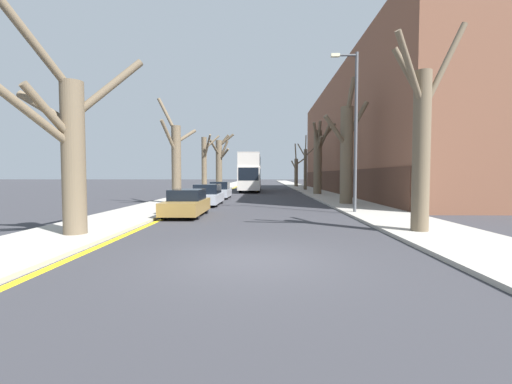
{
  "coord_description": "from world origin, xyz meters",
  "views": [
    {
      "loc": [
        0.33,
        -8.12,
        2.04
      ],
      "look_at": [
        -0.53,
        28.72,
        0.2
      ],
      "focal_mm": 24.0,
      "sensor_mm": 36.0,
      "label": 1
    }
  ],
  "objects_px": {
    "street_tree_left_2": "(205,164)",
    "street_tree_left_3": "(219,162)",
    "street_tree_left_1": "(176,159)",
    "parked_car_2": "(220,191)",
    "street_tree_right_4": "(296,171)",
    "street_tree_right_0": "(422,141)",
    "street_tree_right_2": "(318,158)",
    "parked_car_0": "(187,203)",
    "street_tree_left_0": "(70,143)",
    "double_decker_bus": "(251,171)",
    "parked_car_1": "(207,195)",
    "lamp_post": "(354,125)",
    "street_tree_right_1": "(347,149)",
    "street_tree_right_3": "(305,167)"
  },
  "relations": [
    {
      "from": "street_tree_left_2",
      "to": "street_tree_right_2",
      "type": "distance_m",
      "value": 11.46
    },
    {
      "from": "street_tree_right_0",
      "to": "street_tree_left_3",
      "type": "bearing_deg",
      "value": 108.25
    },
    {
      "from": "street_tree_left_2",
      "to": "street_tree_left_3",
      "type": "bearing_deg",
      "value": 90.42
    },
    {
      "from": "street_tree_left_0",
      "to": "double_decker_bus",
      "type": "bearing_deg",
      "value": 81.91
    },
    {
      "from": "street_tree_left_0",
      "to": "double_decker_bus",
      "type": "height_order",
      "value": "street_tree_left_0"
    },
    {
      "from": "street_tree_left_1",
      "to": "double_decker_bus",
      "type": "xyz_separation_m",
      "value": [
        4.33,
        19.63,
        -0.53
      ]
    },
    {
      "from": "street_tree_left_1",
      "to": "street_tree_right_2",
      "type": "height_order",
      "value": "street_tree_right_2"
    },
    {
      "from": "street_tree_left_0",
      "to": "lamp_post",
      "type": "bearing_deg",
      "value": 32.83
    },
    {
      "from": "street_tree_left_1",
      "to": "street_tree_right_1",
      "type": "relative_size",
      "value": 0.88
    },
    {
      "from": "double_decker_bus",
      "to": "parked_car_2",
      "type": "distance_m",
      "value": 13.51
    },
    {
      "from": "street_tree_left_1",
      "to": "street_tree_left_0",
      "type": "bearing_deg",
      "value": -90.96
    },
    {
      "from": "street_tree_right_2",
      "to": "parked_car_0",
      "type": "relative_size",
      "value": 1.81
    },
    {
      "from": "parked_car_1",
      "to": "street_tree_right_2",
      "type": "bearing_deg",
      "value": 51.55
    },
    {
      "from": "double_decker_bus",
      "to": "street_tree_right_1",
      "type": "bearing_deg",
      "value": -69.78
    },
    {
      "from": "street_tree_left_1",
      "to": "parked_car_0",
      "type": "bearing_deg",
      "value": -71.08
    },
    {
      "from": "street_tree_right_0",
      "to": "parked_car_2",
      "type": "xyz_separation_m",
      "value": [
        -9.19,
        17.81,
        -2.5
      ]
    },
    {
      "from": "street_tree_left_1",
      "to": "street_tree_right_1",
      "type": "height_order",
      "value": "street_tree_right_1"
    },
    {
      "from": "street_tree_left_3",
      "to": "lamp_post",
      "type": "height_order",
      "value": "lamp_post"
    },
    {
      "from": "street_tree_left_1",
      "to": "street_tree_right_3",
      "type": "relative_size",
      "value": 0.98
    },
    {
      "from": "parked_car_0",
      "to": "parked_car_2",
      "type": "xyz_separation_m",
      "value": [
        -0.0,
        12.79,
        0.05
      ]
    },
    {
      "from": "street_tree_right_3",
      "to": "street_tree_right_1",
      "type": "bearing_deg",
      "value": -89.85
    },
    {
      "from": "street_tree_left_0",
      "to": "street_tree_left_2",
      "type": "bearing_deg",
      "value": 89.32
    },
    {
      "from": "double_decker_bus",
      "to": "parked_car_1",
      "type": "distance_m",
      "value": 19.99
    },
    {
      "from": "street_tree_right_1",
      "to": "street_tree_left_0",
      "type": "bearing_deg",
      "value": -133.73
    },
    {
      "from": "parked_car_1",
      "to": "lamp_post",
      "type": "relative_size",
      "value": 0.55
    },
    {
      "from": "street_tree_right_2",
      "to": "double_decker_bus",
      "type": "distance_m",
      "value": 10.84
    },
    {
      "from": "double_decker_bus",
      "to": "street_tree_left_2",
      "type": "bearing_deg",
      "value": -116.38
    },
    {
      "from": "street_tree_left_1",
      "to": "street_tree_right_2",
      "type": "relative_size",
      "value": 0.98
    },
    {
      "from": "parked_car_2",
      "to": "street_tree_left_0",
      "type": "bearing_deg",
      "value": -97.25
    },
    {
      "from": "street_tree_left_2",
      "to": "street_tree_right_2",
      "type": "relative_size",
      "value": 0.83
    },
    {
      "from": "street_tree_left_2",
      "to": "parked_car_1",
      "type": "height_order",
      "value": "street_tree_left_2"
    },
    {
      "from": "street_tree_left_0",
      "to": "street_tree_right_4",
      "type": "relative_size",
      "value": 0.98
    },
    {
      "from": "street_tree_left_0",
      "to": "street_tree_right_2",
      "type": "height_order",
      "value": "street_tree_right_2"
    },
    {
      "from": "lamp_post",
      "to": "parked_car_1",
      "type": "bearing_deg",
      "value": 148.68
    },
    {
      "from": "street_tree_left_0",
      "to": "parked_car_1",
      "type": "bearing_deg",
      "value": 78.91
    },
    {
      "from": "street_tree_left_0",
      "to": "parked_car_0",
      "type": "bearing_deg",
      "value": 68.19
    },
    {
      "from": "street_tree_right_4",
      "to": "street_tree_right_0",
      "type": "bearing_deg",
      "value": -90.12
    },
    {
      "from": "parked_car_0",
      "to": "street_tree_right_0",
      "type": "bearing_deg",
      "value": -28.65
    },
    {
      "from": "street_tree_right_3",
      "to": "lamp_post",
      "type": "distance_m",
      "value": 27.66
    },
    {
      "from": "parked_car_1",
      "to": "lamp_post",
      "type": "bearing_deg",
      "value": -31.32
    },
    {
      "from": "street_tree_left_1",
      "to": "parked_car_2",
      "type": "xyz_separation_m",
      "value": [
        2.18,
        6.44,
        -2.43
      ]
    },
    {
      "from": "double_decker_bus",
      "to": "lamp_post",
      "type": "xyz_separation_m",
      "value": [
        6.32,
        -24.94,
        2.04
      ]
    },
    {
      "from": "street_tree_left_2",
      "to": "street_tree_right_4",
      "type": "height_order",
      "value": "street_tree_right_4"
    },
    {
      "from": "street_tree_left_3",
      "to": "street_tree_right_0",
      "type": "xyz_separation_m",
      "value": [
        11.38,
        -34.52,
        -0.65
      ]
    },
    {
      "from": "street_tree_left_0",
      "to": "street_tree_right_0",
      "type": "xyz_separation_m",
      "value": [
        11.57,
        0.94,
        0.13
      ]
    },
    {
      "from": "street_tree_right_1",
      "to": "street_tree_right_2",
      "type": "xyz_separation_m",
      "value": [
        -0.07,
        11.59,
        0.01
      ]
    },
    {
      "from": "street_tree_left_2",
      "to": "street_tree_right_0",
      "type": "height_order",
      "value": "street_tree_right_0"
    },
    {
      "from": "street_tree_left_2",
      "to": "double_decker_bus",
      "type": "xyz_separation_m",
      "value": [
        4.26,
        8.59,
        -0.59
      ]
    },
    {
      "from": "street_tree_right_4",
      "to": "lamp_post",
      "type": "height_order",
      "value": "lamp_post"
    },
    {
      "from": "parked_car_0",
      "to": "lamp_post",
      "type": "xyz_separation_m",
      "value": [
        8.48,
        1.05,
        3.98
      ]
    }
  ]
}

